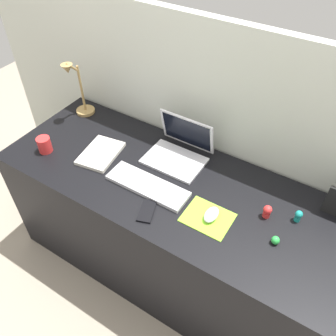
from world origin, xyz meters
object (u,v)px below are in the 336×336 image
(toy_figurine_green, at_px, (275,240))
(toy_figurine_teal, at_px, (298,216))
(keyboard, at_px, (148,185))
(cell_phone, at_px, (147,211))
(desk_lamp, at_px, (78,91))
(notebook_pad, at_px, (101,153))
(coffee_mug, at_px, (44,145))
(laptop, at_px, (180,148))
(toy_figurine_red, at_px, (267,211))
(mouse, at_px, (211,215))

(toy_figurine_green, relative_size, toy_figurine_teal, 0.65)
(keyboard, bearing_deg, cell_phone, -56.51)
(cell_phone, bearing_deg, desk_lamp, 132.30)
(notebook_pad, xyz_separation_m, coffee_mug, (-0.27, -0.13, 0.03))
(laptop, height_order, cell_phone, laptop)
(laptop, distance_m, toy_figurine_red, 0.55)
(laptop, height_order, toy_figurine_green, laptop)
(cell_phone, xyz_separation_m, toy_figurine_green, (0.54, 0.14, 0.01))
(keyboard, height_order, coffee_mug, coffee_mug)
(cell_phone, distance_m, desk_lamp, 0.87)
(laptop, relative_size, toy_figurine_teal, 5.12)
(desk_lamp, bearing_deg, toy_figurine_teal, -4.25)
(desk_lamp, relative_size, toy_figurine_green, 9.21)
(laptop, bearing_deg, mouse, -40.51)
(desk_lamp, bearing_deg, toy_figurine_red, -7.04)
(cell_phone, bearing_deg, keyboard, 104.25)
(notebook_pad, relative_size, coffee_mug, 2.84)
(keyboard, height_order, notebook_pad, same)
(mouse, height_order, toy_figurine_teal, toy_figurine_teal)
(cell_phone, distance_m, toy_figurine_teal, 0.66)
(laptop, xyz_separation_m, coffee_mug, (-0.62, -0.35, -0.01))
(laptop, xyz_separation_m, desk_lamp, (-0.68, 0.01, 0.11))
(laptop, relative_size, cell_phone, 2.34)
(laptop, height_order, toy_figurine_red, laptop)
(keyboard, xyz_separation_m, toy_figurine_green, (0.62, 0.02, 0.01))
(notebook_pad, distance_m, toy_figurine_green, 0.97)
(mouse, distance_m, coffee_mug, 0.95)
(toy_figurine_teal, bearing_deg, keyboard, -164.62)
(mouse, height_order, toy_figurine_green, same)
(desk_lamp, bearing_deg, mouse, -15.78)
(mouse, height_order, toy_figurine_red, toy_figurine_red)
(mouse, distance_m, cell_phone, 0.29)
(notebook_pad, height_order, coffee_mug, coffee_mug)
(mouse, bearing_deg, toy_figurine_green, 4.46)
(desk_lamp, height_order, toy_figurine_red, desk_lamp)
(keyboard, relative_size, notebook_pad, 1.71)
(laptop, height_order, keyboard, laptop)
(laptop, bearing_deg, toy_figurine_red, -15.21)
(cell_phone, xyz_separation_m, desk_lamp, (-0.75, 0.41, 0.16))
(cell_phone, relative_size, desk_lamp, 0.37)
(keyboard, relative_size, cell_phone, 3.20)
(toy_figurine_green, bearing_deg, toy_figurine_red, 125.57)
(laptop, xyz_separation_m, toy_figurine_teal, (0.65, -0.09, -0.02))
(laptop, xyz_separation_m, notebook_pad, (-0.35, -0.22, -0.04))
(keyboard, height_order, mouse, mouse)
(desk_lamp, bearing_deg, cell_phone, -28.47)
(keyboard, distance_m, cell_phone, 0.15)
(toy_figurine_teal, bearing_deg, coffee_mug, -168.74)
(laptop, bearing_deg, cell_phone, -80.18)
(keyboard, xyz_separation_m, notebook_pad, (-0.34, 0.06, 0.00))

